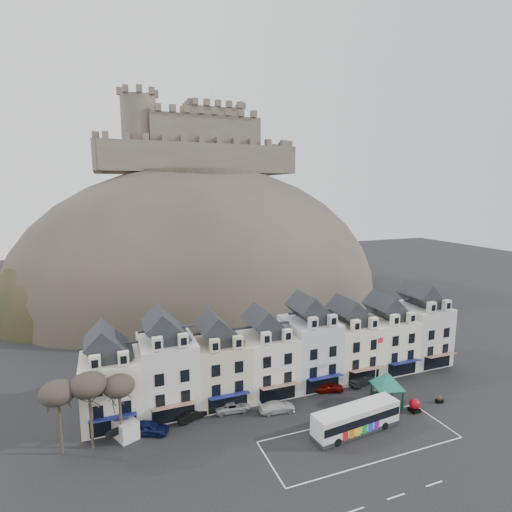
{
  "coord_description": "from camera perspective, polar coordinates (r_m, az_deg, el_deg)",
  "views": [
    {
      "loc": [
        -23.52,
        -32.61,
        27.69
      ],
      "look_at": [
        -1.83,
        24.0,
        17.62
      ],
      "focal_mm": 28.0,
      "sensor_mm": 36.0,
      "label": 1
    }
  ],
  "objects": [
    {
      "name": "coach_bay_markings",
      "position": [
        50.64,
        14.67,
        -24.05
      ],
      "size": [
        22.0,
        7.5,
        0.01
      ],
      "primitive_type": "cube",
      "color": "silver",
      "rests_on": "ground"
    },
    {
      "name": "car_navy",
      "position": [
        51.26,
        -15.03,
        -22.62
      ],
      "size": [
        4.76,
        3.42,
        1.51
      ],
      "primitive_type": "imported",
      "rotation": [
        0.0,
        0.0,
        1.15
      ],
      "color": "#0D1443",
      "rests_on": "ground"
    },
    {
      "name": "red_buoy",
      "position": [
        57.33,
        21.72,
        -19.17
      ],
      "size": [
        1.38,
        1.38,
        1.71
      ],
      "rotation": [
        0.0,
        0.0,
        0.02
      ],
      "color": "black",
      "rests_on": "ground"
    },
    {
      "name": "car_silver",
      "position": [
        54.0,
        -3.36,
        -20.65
      ],
      "size": [
        4.65,
        2.46,
        1.27
      ],
      "primitive_type": "imported",
      "rotation": [
        0.0,
        0.0,
        1.49
      ],
      "color": "#B4B5BC",
      "rests_on": "ground"
    },
    {
      "name": "tree_left_far",
      "position": [
        48.18,
        -26.51,
        -17.18
      ],
      "size": [
        3.61,
        3.61,
        8.24
      ],
      "color": "#3C3326",
      "rests_on": "ground"
    },
    {
      "name": "tree_left_near",
      "position": [
        48.02,
        -19.01,
        -17.22
      ],
      "size": [
        3.43,
        3.43,
        7.84
      ],
      "color": "#3C3326",
      "rests_on": "ground"
    },
    {
      "name": "tree_left_mid",
      "position": [
        47.78,
        -22.81,
        -16.68
      ],
      "size": [
        3.78,
        3.78,
        8.64
      ],
      "color": "#3C3326",
      "rests_on": "ground"
    },
    {
      "name": "planter_west",
      "position": [
        57.69,
        21.75,
        -19.48
      ],
      "size": [
        0.94,
        0.62,
        0.89
      ],
      "rotation": [
        0.0,
        0.0,
        0.11
      ],
      "color": "black",
      "rests_on": "ground"
    },
    {
      "name": "planter_east",
      "position": [
        60.76,
        24.73,
        -18.1
      ],
      "size": [
        1.02,
        0.68,
        0.98
      ],
      "rotation": [
        0.0,
        0.0,
        -0.1
      ],
      "color": "black",
      "rests_on": "ground"
    },
    {
      "name": "ground",
      "position": [
        48.82,
        13.5,
        -25.4
      ],
      "size": [
        300.0,
        300.0,
        0.0
      ],
      "primitive_type": "plane",
      "color": "black",
      "rests_on": "ground"
    },
    {
      "name": "bus",
      "position": [
        50.91,
        14.1,
        -21.54
      ],
      "size": [
        11.24,
        3.64,
        3.12
      ],
      "rotation": [
        0.0,
        0.0,
        0.1
      ],
      "color": "#262628",
      "rests_on": "ground"
    },
    {
      "name": "car_charcoal",
      "position": [
        61.97,
        14.97,
        -16.68
      ],
      "size": [
        4.76,
        2.63,
        1.49
      ],
      "primitive_type": "imported",
      "rotation": [
        0.0,
        0.0,
        1.82
      ],
      "color": "black",
      "rests_on": "ground"
    },
    {
      "name": "car_maroon",
      "position": [
        59.13,
        10.31,
        -17.88
      ],
      "size": [
        4.43,
        2.74,
        1.41
      ],
      "primitive_type": "imported",
      "rotation": [
        0.0,
        0.0,
        1.29
      ],
      "color": "#620905",
      "rests_on": "ground"
    },
    {
      "name": "car_black",
      "position": [
        52.91,
        -9.14,
        -21.47
      ],
      "size": [
        3.99,
        2.51,
        1.24
      ],
      "primitive_type": "imported",
      "rotation": [
        0.0,
        0.0,
        1.92
      ],
      "color": "black",
      "rests_on": "ground"
    },
    {
      "name": "castle_hill",
      "position": [
        108.12,
        -7.05,
        -5.42
      ],
      "size": [
        100.0,
        76.0,
        68.0
      ],
      "color": "#353129",
      "rests_on": "ground"
    },
    {
      "name": "white_van",
      "position": [
        51.95,
        -18.66,
        -21.92
      ],
      "size": [
        3.8,
        5.11,
        2.14
      ],
      "rotation": [
        0.0,
        0.0,
        0.43
      ],
      "color": "silver",
      "rests_on": "ground"
    },
    {
      "name": "flagpole",
      "position": [
        58.21,
        16.86,
        -14.25
      ],
      "size": [
        1.18,
        0.29,
        8.24
      ],
      "rotation": [
        0.0,
        0.0,
        0.19
      ],
      "color": "silver",
      "rests_on": "ground"
    },
    {
      "name": "townhouse_terrace",
      "position": [
        58.49,
        4.75,
        -13.11
      ],
      "size": [
        54.4,
        9.35,
        11.8
      ],
      "color": "#EEE7CE",
      "rests_on": "ground"
    },
    {
      "name": "bus_shelter",
      "position": [
        56.42,
        18.29,
        -16.43
      ],
      "size": [
        6.95,
        6.95,
        4.54
      ],
      "rotation": [
        0.0,
        0.0,
        -0.24
      ],
      "color": "#103120",
      "rests_on": "ground"
    },
    {
      "name": "castle",
      "position": [
        111.88,
        -8.76,
        15.74
      ],
      "size": [
        50.2,
        22.2,
        22.0
      ],
      "color": "brown",
      "rests_on": "ground"
    },
    {
      "name": "car_white",
      "position": [
        53.84,
        3.03,
        -20.7
      ],
      "size": [
        4.79,
        2.4,
        1.33
      ],
      "primitive_type": "imported",
      "rotation": [
        0.0,
        0.0,
        1.45
      ],
      "color": "silver",
      "rests_on": "ground"
    }
  ]
}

